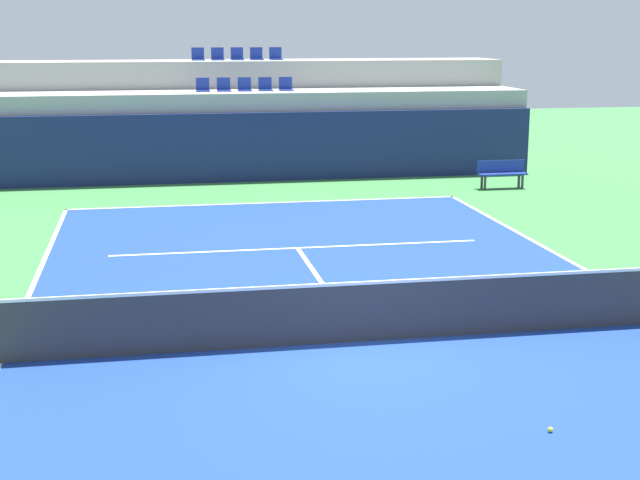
# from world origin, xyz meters

# --- Properties ---
(ground_plane) EXTENTS (80.00, 80.00, 0.00)m
(ground_plane) POSITION_xyz_m (0.00, 0.00, 0.00)
(ground_plane) COLOR #387A3D
(court_surface) EXTENTS (11.00, 24.00, 0.01)m
(court_surface) POSITION_xyz_m (0.00, 0.00, 0.01)
(court_surface) COLOR navy
(court_surface) RESTS_ON ground_plane
(baseline_far) EXTENTS (11.00, 0.10, 0.00)m
(baseline_far) POSITION_xyz_m (0.00, 11.95, 0.01)
(baseline_far) COLOR white
(baseline_far) RESTS_ON court_surface
(service_line_far) EXTENTS (8.26, 0.10, 0.00)m
(service_line_far) POSITION_xyz_m (0.00, 6.40, 0.01)
(service_line_far) COLOR white
(service_line_far) RESTS_ON court_surface
(centre_service_line) EXTENTS (0.10, 6.40, 0.00)m
(centre_service_line) POSITION_xyz_m (0.00, 3.20, 0.01)
(centre_service_line) COLOR white
(centre_service_line) RESTS_ON court_surface
(back_wall) EXTENTS (18.67, 0.30, 2.19)m
(back_wall) POSITION_xyz_m (0.00, 15.88, 1.09)
(back_wall) COLOR navy
(back_wall) RESTS_ON ground_plane
(stands_tier_lower) EXTENTS (18.67, 2.40, 2.77)m
(stands_tier_lower) POSITION_xyz_m (0.00, 17.23, 1.39)
(stands_tier_lower) COLOR #9E9E99
(stands_tier_lower) RESTS_ON ground_plane
(stands_tier_upper) EXTENTS (18.67, 2.40, 3.69)m
(stands_tier_upper) POSITION_xyz_m (0.00, 19.63, 1.85)
(stands_tier_upper) COLOR #9E9E99
(stands_tier_upper) RESTS_ON ground_plane
(seating_row_lower) EXTENTS (3.18, 0.44, 0.44)m
(seating_row_lower) POSITION_xyz_m (0.00, 17.33, 2.90)
(seating_row_lower) COLOR navy
(seating_row_lower) RESTS_ON stands_tier_lower
(seating_row_upper) EXTENTS (3.18, 0.44, 0.44)m
(seating_row_upper) POSITION_xyz_m (0.00, 19.73, 3.82)
(seating_row_upper) COLOR navy
(seating_row_upper) RESTS_ON stands_tier_upper
(tennis_net) EXTENTS (11.08, 0.08, 1.07)m
(tennis_net) POSITION_xyz_m (0.00, 0.00, 0.51)
(tennis_net) COLOR black
(tennis_net) RESTS_ON court_surface
(player_bench) EXTENTS (1.50, 0.40, 0.85)m
(player_bench) POSITION_xyz_m (7.40, 13.14, 0.51)
(player_bench) COLOR navy
(player_bench) RESTS_ON ground_plane
(tennis_ball_0) EXTENTS (0.07, 0.07, 0.07)m
(tennis_ball_0) POSITION_xyz_m (1.50, -3.68, 0.04)
(tennis_ball_0) COLOR #CCE033
(tennis_ball_0) RESTS_ON court_surface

